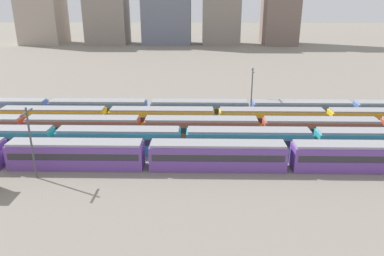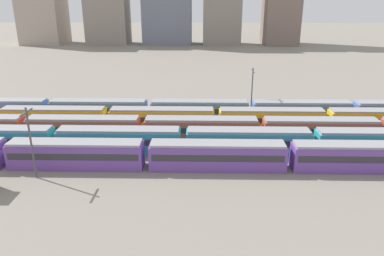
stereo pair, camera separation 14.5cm
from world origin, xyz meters
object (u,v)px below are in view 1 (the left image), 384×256
catenary_pole_1 (252,90)px  train_track_4 (199,110)px  train_track_0 (217,155)px  train_track_3 (216,119)px  catenary_pole_0 (31,140)px  train_track_1 (248,141)px  train_track_2 (260,129)px

catenary_pole_1 → train_track_4: bearing=-164.7°
train_track_0 → catenary_pole_1: bearing=72.3°
train_track_3 → catenary_pole_0: size_ratio=8.01×
train_track_1 → catenary_pole_1: 18.84m
catenary_pole_0 → train_track_4: bearing=49.2°
catenary_pole_0 → catenary_pole_1: 40.70m
train_track_3 → train_track_2: bearing=-37.5°
train_track_0 → train_track_1: same height
train_track_2 → train_track_3: size_ratio=1.51×
train_track_1 → train_track_3: 11.20m
train_track_4 → catenary_pole_0: catenary_pole_0 is taller
train_track_1 → catenary_pole_1: bearing=81.3°
train_track_3 → catenary_pole_1: 11.07m
train_track_1 → catenary_pole_0: catenary_pole_0 is taller
train_track_2 → catenary_pole_1: 13.54m
train_track_1 → train_track_2: (2.62, 5.20, 0.00)m
train_track_0 → train_track_3: same height
train_track_1 → catenary_pole_1: size_ratio=9.99×
train_track_1 → train_track_4: size_ratio=1.00×
train_track_1 → train_track_4: bearing=114.6°
train_track_1 → train_track_4: (-7.14, 15.60, 0.00)m
train_track_1 → train_track_2: size_ratio=0.83×
train_track_2 → catenary_pole_0: catenary_pole_0 is taller
train_track_2 → catenary_pole_1: catenary_pole_1 is taller
train_track_1 → catenary_pole_0: bearing=-163.2°
train_track_0 → train_track_4: same height
train_track_0 → train_track_2: 12.72m
catenary_pole_0 → catenary_pole_1: (30.70, 26.72, 0.02)m
train_track_2 → catenary_pole_0: size_ratio=12.06×
train_track_3 → catenary_pole_1: bearing=48.6°
train_track_3 → train_track_4: 5.99m
train_track_2 → catenary_pole_0: 33.56m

